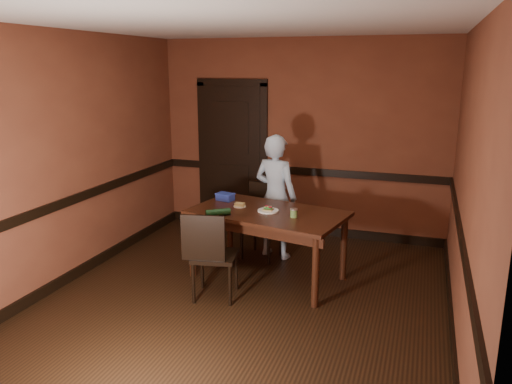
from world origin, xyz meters
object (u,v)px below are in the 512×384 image
Objects in this scene: dining_table at (267,245)px; food_tub at (225,197)px; sandwich_plate at (268,210)px; person at (276,197)px; chair_near at (215,254)px; chair_far at (262,222)px; sauce_jar at (294,213)px; cheese_saucer at (240,205)px.

food_tub is at bearing 167.64° from dining_table.
food_tub reaches higher than sandwich_plate.
food_tub is (-0.50, -0.40, 0.06)m from person.
sandwich_plate is 1.00× the size of food_tub.
food_tub is at bearing -85.83° from chair_near.
chair_far is 0.98m from sauce_jar.
person is 6.64× the size of food_tub.
chair_far is at bearing 48.21° from person.
dining_table is 0.80m from food_tub.
dining_table is 0.63m from chair_far.
food_tub is (-0.94, 0.40, -0.00)m from sauce_jar.
person is at bearing 52.32° from food_tub.
food_tub is at bearing 156.11° from sandwich_plate.
cheese_saucer is (-0.68, 0.19, -0.03)m from sauce_jar.
food_tub is at bearing 141.99° from cheese_saucer.
chair_near is 0.79m from sandwich_plate.
sauce_jar is (0.58, -0.70, 0.37)m from chair_far.
sauce_jar is at bearing -155.63° from chair_near.
person reaches higher than dining_table.
sandwich_plate reaches higher than cheese_saucer.
chair_near reaches higher than sandwich_plate.
dining_table is 11.61× the size of cheese_saucer.
chair_near is at bearing -90.99° from cheese_saucer.
sauce_jar is (0.32, -0.12, 0.03)m from sandwich_plate.
chair_near is 1.00m from food_tub.
chair_near reaches higher than dining_table.
sauce_jar reaches higher than dining_table.
sauce_jar is 0.40× the size of food_tub.
cheese_saucer is (-0.36, 0.07, 0.00)m from sandwich_plate.
chair_near is at bearing -60.64° from food_tub.
chair_near is at bearing -87.67° from chair_far.
chair_far is 6.37× the size of cheese_saucer.
chair_near is 1.35m from person.
sauce_jar reaches higher than cheese_saucer.
dining_table is at bearing 140.88° from sandwich_plate.
food_tub reaches higher than cheese_saucer.
chair_near is 0.77m from cheese_saucer.
chair_near is 0.60× the size of person.
cheese_saucer is 0.33m from food_tub.
person is 0.65m from cheese_saucer.
dining_table is 1.82× the size of chair_far.
cheese_saucer is (0.01, 0.69, 0.33)m from chair_near.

